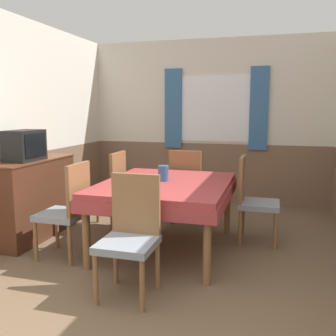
# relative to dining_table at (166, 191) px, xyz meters

# --- Properties ---
(wall_back) EXTENTS (4.23, 0.10, 2.60)m
(wall_back) POSITION_rel_dining_table_xyz_m (0.06, 2.30, 0.67)
(wall_back) COLOR silver
(wall_back) RESTS_ON ground_plane
(wall_left) EXTENTS (0.05, 4.80, 2.60)m
(wall_left) POSITION_rel_dining_table_xyz_m (-1.89, 0.07, 0.66)
(wall_left) COLOR silver
(wall_left) RESTS_ON ground_plane
(dining_table) EXTENTS (1.34, 1.60, 0.74)m
(dining_table) POSITION_rel_dining_table_xyz_m (0.00, 0.00, 0.00)
(dining_table) COLOR #9E3838
(dining_table) RESTS_ON ground_plane
(chair_left_near) EXTENTS (0.44, 0.44, 0.98)m
(chair_left_near) POSITION_rel_dining_table_xyz_m (-0.88, -0.49, -0.12)
(chair_left_near) COLOR brown
(chair_left_near) RESTS_ON ground_plane
(chair_head_window) EXTENTS (0.44, 0.44, 0.98)m
(chair_head_window) POSITION_rel_dining_table_xyz_m (-0.00, 1.01, -0.12)
(chair_head_window) COLOR brown
(chair_head_window) RESTS_ON ground_plane
(chair_head_near) EXTENTS (0.44, 0.44, 0.98)m
(chair_head_near) POSITION_rel_dining_table_xyz_m (-0.00, -1.01, -0.12)
(chair_head_near) COLOR brown
(chair_head_near) RESTS_ON ground_plane
(chair_right_far) EXTENTS (0.44, 0.44, 0.98)m
(chair_right_far) POSITION_rel_dining_table_xyz_m (0.88, 0.49, -0.12)
(chair_right_far) COLOR brown
(chair_right_far) RESTS_ON ground_plane
(chair_left_far) EXTENTS (0.44, 0.44, 0.98)m
(chair_left_far) POSITION_rel_dining_table_xyz_m (-0.88, 0.49, -0.12)
(chair_left_far) COLOR brown
(chair_left_far) RESTS_ON ground_plane
(sideboard) EXTENTS (0.46, 1.21, 0.93)m
(sideboard) POSITION_rel_dining_table_xyz_m (-1.62, -0.05, -0.17)
(sideboard) COLOR #4C2819
(sideboard) RESTS_ON ground_plane
(tv) EXTENTS (0.29, 0.45, 0.34)m
(tv) POSITION_rel_dining_table_xyz_m (-1.59, -0.17, 0.46)
(tv) COLOR black
(tv) RESTS_ON sideboard
(vase) EXTENTS (0.11, 0.11, 0.17)m
(vase) POSITION_rel_dining_table_xyz_m (-0.04, 0.05, 0.18)
(vase) COLOR #335684
(vase) RESTS_ON dining_table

